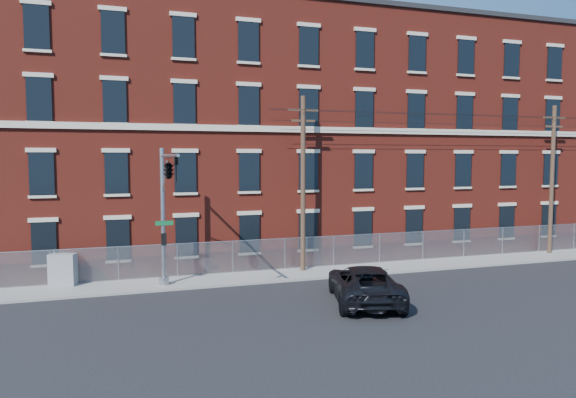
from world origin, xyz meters
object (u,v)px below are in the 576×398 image
(utility_pole_near, at_px, (303,180))
(pickup_truck, at_px, (365,284))
(utility_cabinet, at_px, (63,270))
(traffic_signal_mast, at_px, (167,184))

(utility_pole_near, height_order, pickup_truck, utility_pole_near)
(utility_pole_near, relative_size, utility_cabinet, 6.13)
(traffic_signal_mast, xyz_separation_m, utility_cabinet, (-4.90, 3.82, -4.45))
(pickup_truck, bearing_deg, utility_pole_near, -69.87)
(utility_pole_near, xyz_separation_m, pickup_truck, (0.43, -7.04, -4.48))
(utility_pole_near, bearing_deg, utility_cabinet, 178.22)
(utility_pole_near, bearing_deg, traffic_signal_mast, -156.86)
(traffic_signal_mast, relative_size, utility_cabinet, 4.29)
(traffic_signal_mast, height_order, utility_pole_near, utility_pole_near)
(traffic_signal_mast, height_order, utility_cabinet, traffic_signal_mast)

